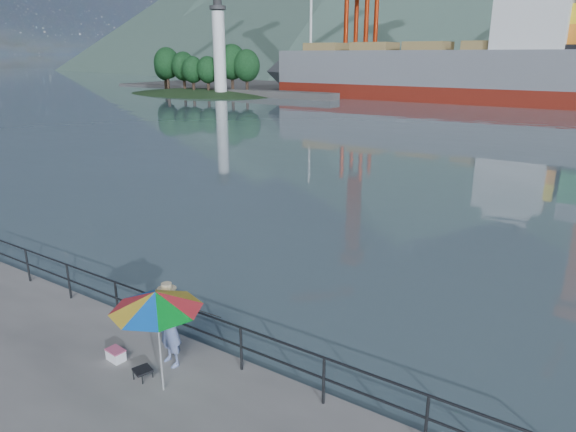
# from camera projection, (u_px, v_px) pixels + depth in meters

# --- Properties ---
(guardrail) EXTENTS (22.00, 0.06, 1.03)m
(guardrail) POSITION_uv_depth(u_px,v_px,m) (144.00, 310.00, 12.35)
(guardrail) COLOR #2D3033
(guardrail) RESTS_ON ground
(lighthouse_islet) EXTENTS (48.00, 26.40, 19.20)m
(lighthouse_islet) POSITION_uv_depth(u_px,v_px,m) (199.00, 91.00, 89.38)
(lighthouse_islet) COLOR #263F1E
(lighthouse_islet) RESTS_ON ground
(fisherman) EXTENTS (0.70, 0.52, 1.75)m
(fisherman) POSITION_uv_depth(u_px,v_px,m) (170.00, 327.00, 10.86)
(fisherman) COLOR navy
(fisherman) RESTS_ON ground
(beach_umbrella) EXTENTS (1.91, 1.91, 2.16)m
(beach_umbrella) POSITION_uv_depth(u_px,v_px,m) (156.00, 301.00, 9.65)
(beach_umbrella) COLOR white
(beach_umbrella) RESTS_ON ground
(folding_stool) EXTENTS (0.43, 0.43, 0.22)m
(folding_stool) POSITION_uv_depth(u_px,v_px,m) (143.00, 373.00, 10.57)
(folding_stool) COLOR black
(folding_stool) RESTS_ON ground
(cooler_bag) EXTENTS (0.42, 0.30, 0.23)m
(cooler_bag) POSITION_uv_depth(u_px,v_px,m) (116.00, 355.00, 11.21)
(cooler_bag) COLOR white
(cooler_bag) RESTS_ON ground
(fishing_rod) EXTENTS (0.25, 1.60, 1.14)m
(fishing_rod) POSITION_uv_depth(u_px,v_px,m) (195.00, 343.00, 11.91)
(fishing_rod) COLOR black
(fishing_rod) RESTS_ON ground
(bulk_carrier) EXTENTS (45.99, 7.96, 14.50)m
(bulk_carrier) POSITION_uv_depth(u_px,v_px,m) (433.00, 70.00, 75.67)
(bulk_carrier) COLOR maroon
(bulk_carrier) RESTS_ON ground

